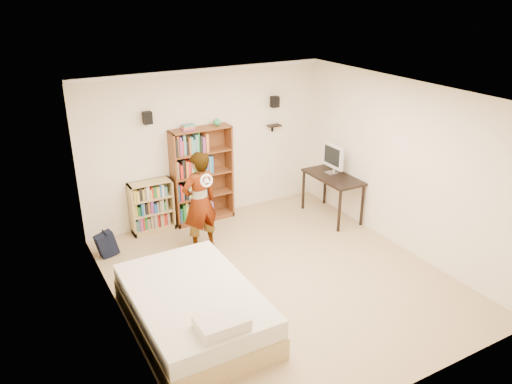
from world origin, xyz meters
TOP-DOWN VIEW (x-y plane):
  - ground at (0.00, 0.00)m, footprint 4.50×5.00m
  - room_shell at (0.00, 0.00)m, footprint 4.52×5.02m
  - crown_molding at (0.00, 0.00)m, footprint 4.50×5.00m
  - speaker_left at (-1.05, 2.40)m, footprint 0.14×0.12m
  - speaker_right at (1.35, 2.40)m, footprint 0.14×0.12m
  - wall_shelf at (1.35, 2.41)m, footprint 0.25×0.16m
  - tall_bookshelf at (-0.17, 2.34)m, footprint 1.09×0.32m
  - low_bookshelf at (-1.12, 2.36)m, footprint 0.73×0.28m
  - computer_desk at (1.93, 1.31)m, footprint 0.59×1.18m
  - imac at (1.99, 1.44)m, footprint 0.11×0.54m
  - daybed at (-1.51, -0.41)m, footprint 1.44×2.21m
  - person at (-0.64, 1.36)m, footprint 0.66×0.50m
  - wii_wheel at (-0.64, 1.05)m, footprint 0.20×0.08m
  - navy_bag at (-2.04, 1.87)m, footprint 0.35×0.26m

SIDE VIEW (x-z plane):
  - ground at x=0.00m, z-range -0.01..0.01m
  - navy_bag at x=-2.04m, z-range 0.00..0.42m
  - daybed at x=-1.51m, z-range 0.00..0.65m
  - computer_desk at x=1.93m, z-range 0.00..0.81m
  - low_bookshelf at x=-1.12m, z-range 0.00..0.92m
  - person at x=-0.64m, z-range 0.00..1.66m
  - tall_bookshelf at x=-0.17m, z-range 0.00..1.72m
  - imac at x=1.99m, z-range 0.81..1.34m
  - wii_wheel at x=-0.64m, z-range 1.20..1.40m
  - wall_shelf at x=1.35m, z-range 1.54..1.56m
  - room_shell at x=0.00m, z-range 0.41..3.12m
  - speaker_left at x=-1.05m, z-range 1.90..2.10m
  - speaker_right at x=1.35m, z-range 1.90..2.10m
  - crown_molding at x=0.00m, z-range 2.64..2.70m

